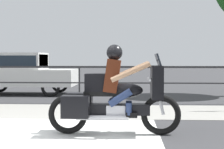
{
  "coord_description": "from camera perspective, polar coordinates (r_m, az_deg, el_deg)",
  "views": [
    {
      "loc": [
        1.55,
        -5.47,
        1.38
      ],
      "look_at": [
        1.17,
        1.83,
        1.04
      ],
      "focal_mm": 55.0,
      "sensor_mm": 36.0,
      "label": 1
    }
  ],
  "objects": [
    {
      "name": "parked_car",
      "position": [
        13.65,
        -14.91,
        0.61
      ],
      "size": [
        4.0,
        1.77,
        1.6
      ],
      "rotation": [
        0.0,
        0.0,
        -0.05
      ],
      "color": "silver",
      "rests_on": "ground"
    },
    {
      "name": "fence_railing",
      "position": [
        10.59,
        -5.46,
        0.1
      ],
      "size": [
        36.0,
        0.05,
        1.15
      ],
      "color": "#232326",
      "rests_on": "ground"
    },
    {
      "name": "motorcycle",
      "position": [
        6.21,
        0.2,
        -3.52
      ],
      "size": [
        2.42,
        0.76,
        1.63
      ],
      "rotation": [
        0.0,
        0.0,
        -0.03
      ],
      "color": "black",
      "rests_on": "ground"
    },
    {
      "name": "ground_plane",
      "position": [
        5.85,
        -12.73,
        -11.03
      ],
      "size": [
        120.0,
        120.0,
        0.0
      ],
      "primitive_type": "plane",
      "color": "#38383A"
    },
    {
      "name": "crosswalk_band",
      "position": [
        5.6,
        -10.82,
        -11.59
      ],
      "size": [
        3.7,
        6.0,
        0.01
      ],
      "primitive_type": "cube",
      "color": "silver",
      "rests_on": "ground"
    },
    {
      "name": "sidewalk_band",
      "position": [
        9.11,
        -6.91,
        -6.03
      ],
      "size": [
        44.0,
        2.4,
        0.01
      ],
      "primitive_type": "cube",
      "color": "#99968E",
      "rests_on": "ground"
    }
  ]
}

